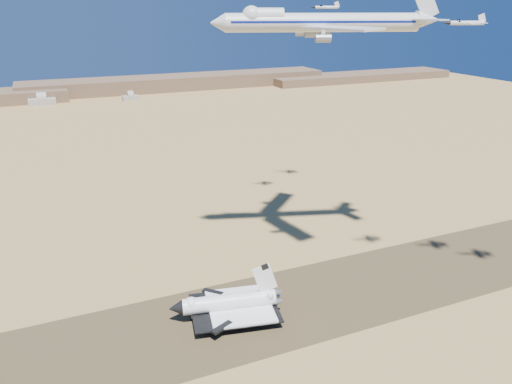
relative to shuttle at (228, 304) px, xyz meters
name	(u,v)px	position (x,y,z in m)	size (l,w,h in m)	color
ground	(255,314)	(9.69, -2.13, -5.54)	(1200.00, 1200.00, 0.00)	tan
runway	(255,313)	(9.69, -2.13, -5.51)	(600.00, 50.00, 0.06)	brown
ridgeline	(142,87)	(75.01, 525.17, 2.09)	(960.00, 90.00, 18.00)	brown
hangars	(38,102)	(-54.31, 476.30, -0.71)	(200.50, 29.50, 30.00)	#ADA799
shuttle	(228,304)	(0.00, 0.00, 0.00)	(41.84, 30.94, 20.61)	white
carrier_747	(316,22)	(49.67, 29.71, 96.95)	(89.96, 66.95, 22.55)	silver
crew_a	(245,324)	(3.41, -8.09, -4.54)	(0.69, 0.45, 1.88)	#BF410B
crew_b	(260,325)	(8.23, -10.73, -4.55)	(0.90, 0.52, 1.85)	#BF410B
crew_c	(255,319)	(7.86, -6.57, -4.68)	(0.94, 0.48, 1.60)	#BF410B
chase_jet_a	(466,23)	(79.12, -17.37, 97.79)	(14.76, 8.56, 3.75)	silver
chase_jet_d	(293,23)	(65.83, 80.18, 95.33)	(13.83, 8.05, 3.52)	silver
chase_jet_e	(326,7)	(91.38, 91.98, 102.36)	(14.58, 9.19, 3.80)	silver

